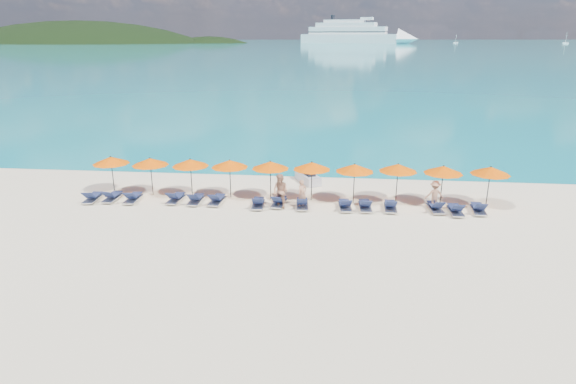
# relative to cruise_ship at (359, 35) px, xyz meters

# --- Properties ---
(ground) EXTENTS (1400.00, 1400.00, 0.00)m
(ground) POSITION_rel_cruise_ship_xyz_m (-24.85, -551.67, -9.50)
(ground) COLOR beige
(sea) EXTENTS (1600.00, 1300.00, 0.01)m
(sea) POSITION_rel_cruise_ship_xyz_m (-24.85, 108.33, -9.50)
(sea) COLOR #1FA9B2
(sea) RESTS_ON ground
(headland_main) EXTENTS (374.00, 242.00, 126.50)m
(headland_main) POSITION_rel_cruise_ship_xyz_m (-324.85, -11.67, -47.50)
(headland_main) COLOR black
(headland_main) RESTS_ON ground
(headland_small) EXTENTS (162.00, 126.00, 85.50)m
(headland_small) POSITION_rel_cruise_ship_xyz_m (-174.85, 8.33, -44.50)
(headland_small) COLOR black
(headland_small) RESTS_ON ground
(cruise_ship) EXTENTS (131.90, 55.68, 36.52)m
(cruise_ship) POSITION_rel_cruise_ship_xyz_m (0.00, 0.00, 0.00)
(cruise_ship) COLOR white
(cruise_ship) RESTS_ON ground
(sailboat_near) EXTENTS (5.11, 1.70, 9.37)m
(sailboat_near) POSITION_rel_cruise_ship_xyz_m (110.70, 20.65, -8.54)
(sailboat_near) COLOR white
(sailboat_near) RESTS_ON ground
(sailboat_far) EXTENTS (6.21, 2.07, 11.38)m
(sailboat_far) POSITION_rel_cruise_ship_xyz_m (221.85, 0.29, -8.33)
(sailboat_far) COLOR white
(sailboat_far) RESTS_ON ground
(jetski) EXTENTS (1.82, 2.45, 0.82)m
(jetski) POSITION_rel_cruise_ship_xyz_m (-24.14, -542.96, -9.16)
(jetski) COLOR #B7B7C2
(jetski) RESTS_ON ground
(beachgoer_a) EXTENTS (0.66, 0.64, 1.52)m
(beachgoer_a) POSITION_rel_cruise_ship_xyz_m (-24.19, -547.51, -8.74)
(beachgoer_a) COLOR tan
(beachgoer_a) RESTS_ON ground
(beachgoer_b) EXTENTS (1.07, 0.93, 1.91)m
(beachgoer_b) POSITION_rel_cruise_ship_xyz_m (-25.33, -547.90, -8.54)
(beachgoer_b) COLOR tan
(beachgoer_b) RESTS_ON ground
(beachgoer_c) EXTENTS (1.05, 0.57, 1.56)m
(beachgoer_c) POSITION_rel_cruise_ship_xyz_m (-17.08, -547.09, -8.72)
(beachgoer_c) COLOR tan
(beachgoer_c) RESTS_ON ground
(umbrella_0) EXTENTS (2.10, 2.10, 2.28)m
(umbrella_0) POSITION_rel_cruise_ship_xyz_m (-35.47, -546.27, -7.48)
(umbrella_0) COLOR black
(umbrella_0) RESTS_ON ground
(umbrella_1) EXTENTS (2.10, 2.10, 2.28)m
(umbrella_1) POSITION_rel_cruise_ship_xyz_m (-33.07, -546.36, -7.48)
(umbrella_1) COLOR black
(umbrella_1) RESTS_ON ground
(umbrella_2) EXTENTS (2.10, 2.10, 2.28)m
(umbrella_2) POSITION_rel_cruise_ship_xyz_m (-30.70, -546.35, -7.48)
(umbrella_2) COLOR black
(umbrella_2) RESTS_ON ground
(umbrella_3) EXTENTS (2.10, 2.10, 2.28)m
(umbrella_3) POSITION_rel_cruise_ship_xyz_m (-28.41, -546.34, -7.48)
(umbrella_3) COLOR black
(umbrella_3) RESTS_ON ground
(umbrella_4) EXTENTS (2.10, 2.10, 2.28)m
(umbrella_4) POSITION_rel_cruise_ship_xyz_m (-26.07, -546.41, -7.48)
(umbrella_4) COLOR black
(umbrella_4) RESTS_ON ground
(umbrella_5) EXTENTS (2.10, 2.10, 2.28)m
(umbrella_5) POSITION_rel_cruise_ship_xyz_m (-23.74, -546.34, -7.48)
(umbrella_5) COLOR black
(umbrella_5) RESTS_ON ground
(umbrella_6) EXTENTS (2.10, 2.10, 2.28)m
(umbrella_6) POSITION_rel_cruise_ship_xyz_m (-21.38, -546.54, -7.48)
(umbrella_6) COLOR black
(umbrella_6) RESTS_ON ground
(umbrella_7) EXTENTS (2.10, 2.10, 2.28)m
(umbrella_7) POSITION_rel_cruise_ship_xyz_m (-19.00, -546.27, -7.48)
(umbrella_7) COLOR black
(umbrella_7) RESTS_ON ground
(umbrella_8) EXTENTS (2.10, 2.10, 2.28)m
(umbrella_8) POSITION_rel_cruise_ship_xyz_m (-16.60, -546.45, -7.48)
(umbrella_8) COLOR black
(umbrella_8) RESTS_ON ground
(umbrella_9) EXTENTS (2.10, 2.10, 2.28)m
(umbrella_9) POSITION_rel_cruise_ship_xyz_m (-14.11, -546.37, -7.48)
(umbrella_9) COLOR black
(umbrella_9) RESTS_ON ground
(lounger_0) EXTENTS (0.74, 1.74, 0.66)m
(lounger_0) POSITION_rel_cruise_ship_xyz_m (-36.05, -547.80, -9.27)
(lounger_0) COLOR silver
(lounger_0) RESTS_ON ground
(lounger_1) EXTENTS (0.62, 1.70, 0.66)m
(lounger_1) POSITION_rel_cruise_ship_xyz_m (-35.00, -547.56, -9.27)
(lounger_1) COLOR silver
(lounger_1) RESTS_ON ground
(lounger_2) EXTENTS (0.70, 1.73, 0.66)m
(lounger_2) POSITION_rel_cruise_ship_xyz_m (-33.75, -547.62, -9.27)
(lounger_2) COLOR silver
(lounger_2) RESTS_ON ground
(lounger_3) EXTENTS (0.73, 1.74, 0.66)m
(lounger_3) POSITION_rel_cruise_ship_xyz_m (-31.33, -547.44, -9.27)
(lounger_3) COLOR silver
(lounger_3) RESTS_ON ground
(lounger_4) EXTENTS (0.64, 1.71, 0.66)m
(lounger_4) POSITION_rel_cruise_ship_xyz_m (-30.15, -547.53, -9.27)
(lounger_4) COLOR silver
(lounger_4) RESTS_ON ground
(lounger_5) EXTENTS (0.71, 1.73, 0.66)m
(lounger_5) POSITION_rel_cruise_ship_xyz_m (-28.96, -547.47, -9.27)
(lounger_5) COLOR silver
(lounger_5) RESTS_ON ground
(lounger_6) EXTENTS (0.76, 1.75, 0.66)m
(lounger_6) POSITION_rel_cruise_ship_xyz_m (-26.57, -547.81, -9.27)
(lounger_6) COLOR silver
(lounger_6) RESTS_ON ground
(lounger_7) EXTENTS (0.79, 1.75, 0.66)m
(lounger_7) POSITION_rel_cruise_ship_xyz_m (-25.47, -547.47, -9.27)
(lounger_7) COLOR silver
(lounger_7) RESTS_ON ground
(lounger_8) EXTENTS (0.76, 1.75, 0.66)m
(lounger_8) POSITION_rel_cruise_ship_xyz_m (-24.17, -547.67, -9.27)
(lounger_8) COLOR silver
(lounger_8) RESTS_ON ground
(lounger_9) EXTENTS (0.79, 1.75, 0.66)m
(lounger_9) POSITION_rel_cruise_ship_xyz_m (-21.85, -547.67, -9.27)
(lounger_9) COLOR silver
(lounger_9) RESTS_ON ground
(lounger_10) EXTENTS (0.69, 1.73, 0.66)m
(lounger_10) POSITION_rel_cruise_ship_xyz_m (-20.77, -547.62, -9.27)
(lounger_10) COLOR silver
(lounger_10) RESTS_ON ground
(lounger_11) EXTENTS (0.68, 1.72, 0.66)m
(lounger_11) POSITION_rel_cruise_ship_xyz_m (-19.42, -547.58, -9.27)
(lounger_11) COLOR silver
(lounger_11) RESTS_ON ground
(lounger_12) EXTENTS (0.77, 1.75, 0.66)m
(lounger_12) POSITION_rel_cruise_ship_xyz_m (-17.05, -547.49, -9.27)
(lounger_12) COLOR silver
(lounger_12) RESTS_ON ground
(lounger_13) EXTENTS (0.62, 1.70, 0.66)m
(lounger_13) POSITION_rel_cruise_ship_xyz_m (-16.07, -547.81, -9.27)
(lounger_13) COLOR silver
(lounger_13) RESTS_ON ground
(lounger_14) EXTENTS (0.75, 1.74, 0.66)m
(lounger_14) POSITION_rel_cruise_ship_xyz_m (-14.82, -547.50, -9.27)
(lounger_14) COLOR silver
(lounger_14) RESTS_ON ground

